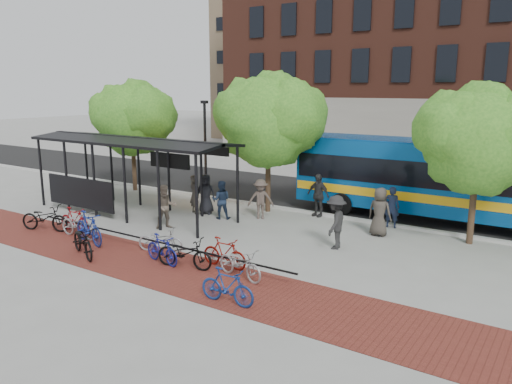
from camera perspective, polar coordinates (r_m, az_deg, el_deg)
The scene contains 32 objects.
ground at distance 19.52m, azimuth 3.65°, elevation -5.37°, with size 160.00×160.00×0.00m, color #9E9E99.
asphalt_street at distance 26.53m, azimuth 12.33°, elevation -0.96°, with size 160.00×8.00×0.01m, color black.
curb at distance 22.93m, azimuth 8.67°, elevation -2.70°, with size 160.00×0.25×0.12m, color #B7B7B2.
brick_strip at distance 16.89m, azimuth -11.02°, elevation -8.35°, with size 24.00×3.00×0.01m, color maroon.
bike_rack_rail at distance 18.36m, azimuth -11.96°, elevation -6.73°, with size 12.00×0.05×0.95m, color black.
building_tower at distance 62.28m, azimuth 9.90°, elevation 20.25°, with size 22.00×22.00×30.00m, color #7A664C.
bus_shelter at distance 23.60m, azimuth -14.28°, elevation 4.75°, with size 10.60×3.07×3.60m.
tree_a at distance 28.84m, azimuth -13.85°, elevation 8.49°, with size 4.90×4.00×6.18m.
tree_b at distance 23.05m, azimuth 1.69°, elevation 8.60°, with size 5.15×4.20×6.47m.
tree_c at distance 19.86m, azimuth 24.40°, elevation 5.84°, with size 4.66×3.80×5.92m.
lamp_post_left at distance 25.78m, azimuth -5.81°, elevation 5.07°, with size 0.35×0.20×5.12m.
bus at distance 22.96m, azimuth 20.81°, elevation 1.66°, with size 13.02×3.21×3.51m.
bike_0 at distance 22.15m, azimuth -23.00°, elevation -2.73°, with size 0.73×2.10×1.11m, color black.
bike_1 at distance 21.66m, azimuth -20.03°, elevation -2.98°, with size 0.47×1.65×0.99m, color maroon.
bike_2 at distance 20.68m, azimuth -19.63°, elevation -3.53°, with size 0.71×2.02×1.06m, color gray.
bike_3 at distance 19.75m, azimuth -18.57°, elevation -3.92°, with size 0.58×2.04×1.23m, color navy.
bike_4 at distance 18.41m, azimuth -19.17°, elevation -5.31°, with size 0.73×2.09×1.10m, color black.
bike_6 at distance 18.18m, azimuth -10.86°, elevation -5.39°, with size 0.59×1.71×0.90m, color gray.
bike_7 at distance 16.99m, azimuth -10.70°, elevation -6.46°, with size 0.47×1.65×0.99m, color navy.
bike_8 at distance 16.44m, azimuth -8.18°, elevation -6.91°, with size 0.69×1.98×1.04m, color black.
bike_9 at distance 16.36m, azimuth -3.63°, elevation -6.96°, with size 0.47×1.68×1.01m, color maroon.
bike_10 at distance 15.47m, azimuth -1.83°, elevation -8.15°, with size 0.64×1.85×0.97m, color #979799.
bike_11 at distance 13.74m, azimuth -3.31°, elevation -10.73°, with size 0.48×1.69×1.01m, color navy.
pedestrian_0 at distance 23.22m, azimuth -5.76°, elevation -0.23°, with size 0.91×0.59×1.86m, color black.
pedestrian_1 at distance 23.39m, azimuth -7.03°, elevation -0.24°, with size 0.66×0.43×1.80m, color #3A352F.
pedestrian_2 at distance 22.27m, azimuth -4.01°, elevation -0.90°, with size 0.84×0.65×1.73m, color #1B283F.
pedestrian_3 at distance 22.21m, azimuth 0.53°, elevation -0.81°, with size 1.16×0.67×1.79m, color #50433B.
pedestrian_4 at distance 22.80m, azimuth 7.10°, elevation -0.35°, with size 1.15×0.48×1.96m, color #2B2B2B.
pedestrian_6 at distance 20.26m, azimuth 13.94°, elevation -2.21°, with size 0.95×0.62×1.94m, color #3F3932.
pedestrian_7 at distance 21.56m, azimuth 15.26°, elevation -1.69°, with size 0.64×0.42×1.75m, color #1A233D.
pedestrian_8 at distance 21.04m, azimuth -10.29°, elevation -1.67°, with size 0.90×0.70×1.84m, color #66594B.
pedestrian_9 at distance 18.34m, azimuth 9.11°, elevation -3.42°, with size 1.28×0.73×1.98m, color #252525.
Camera 1 is at (9.26, -16.18, 5.79)m, focal length 35.00 mm.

